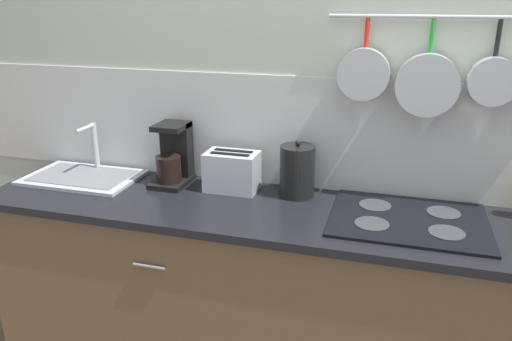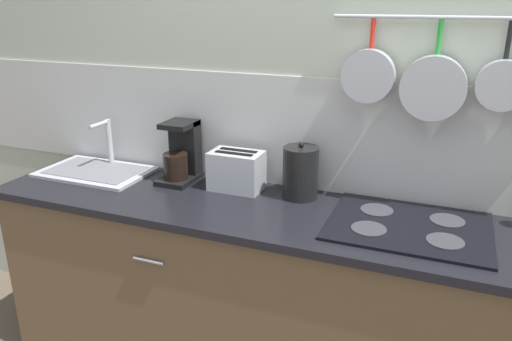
# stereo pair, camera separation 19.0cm
# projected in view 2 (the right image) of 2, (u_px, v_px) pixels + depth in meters

# --- Properties ---
(wall_back) EXTENTS (7.20, 0.16, 2.60)m
(wall_back) POSITION_uv_depth(u_px,v_px,m) (386.00, 112.00, 2.09)
(wall_back) COLOR #B2BCA8
(wall_back) RESTS_ON ground_plane
(cabinet_base) EXTENTS (3.29, 0.55, 0.86)m
(cabinet_base) POSITION_uv_depth(u_px,v_px,m) (357.00, 325.00, 2.09)
(cabinet_base) COLOR brown
(cabinet_base) RESTS_ON ground_plane
(countertop) EXTENTS (3.33, 0.57, 0.03)m
(countertop) POSITION_uv_depth(u_px,v_px,m) (364.00, 228.00, 1.94)
(countertop) COLOR black
(countertop) RESTS_ON cabinet_base
(sink_basin) EXTENTS (0.54, 0.34, 0.25)m
(sink_basin) POSITION_uv_depth(u_px,v_px,m) (97.00, 169.00, 2.50)
(sink_basin) COLOR #B7BABF
(sink_basin) RESTS_ON countertop
(coffee_maker) EXTENTS (0.15, 0.22, 0.29)m
(coffee_maker) POSITION_uv_depth(u_px,v_px,m) (181.00, 155.00, 2.37)
(coffee_maker) COLOR black
(coffee_maker) RESTS_ON countertop
(toaster) EXTENTS (0.25, 0.15, 0.18)m
(toaster) POSITION_uv_depth(u_px,v_px,m) (236.00, 171.00, 2.26)
(toaster) COLOR #B7BABF
(toaster) RESTS_ON countertop
(kettle) EXTENTS (0.15, 0.15, 0.25)m
(kettle) POSITION_uv_depth(u_px,v_px,m) (300.00, 172.00, 2.16)
(kettle) COLOR black
(kettle) RESTS_ON countertop
(cooktop) EXTENTS (0.60, 0.47, 0.01)m
(cooktop) POSITION_uv_depth(u_px,v_px,m) (409.00, 226.00, 1.91)
(cooktop) COLOR black
(cooktop) RESTS_ON countertop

